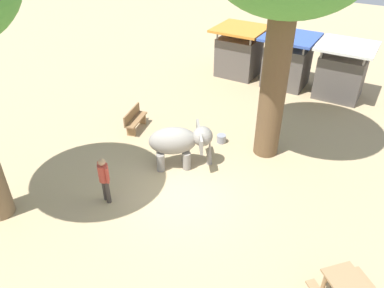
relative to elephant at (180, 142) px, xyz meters
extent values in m
plane|color=tan|center=(0.76, -1.16, -0.99)|extent=(60.00, 60.00, 0.00)
cylinder|color=gray|center=(0.05, 0.32, -0.66)|extent=(0.29, 0.29, 0.66)
cylinder|color=gray|center=(0.31, -0.06, -0.66)|extent=(0.29, 0.29, 0.66)
cylinder|color=gray|center=(-0.69, -0.21, -0.66)|extent=(0.29, 0.29, 0.66)
cylinder|color=gray|center=(-0.43, -0.58, -0.66)|extent=(0.29, 0.29, 0.66)
ellipsoid|color=gray|center=(-0.19, -0.13, 0.07)|extent=(1.83, 1.64, 0.99)
sphere|color=gray|center=(0.64, 0.46, 0.19)|extent=(0.70, 0.70, 0.70)
cone|color=gray|center=(0.86, 0.61, -0.44)|extent=(0.22, 0.22, 1.11)
cube|color=gray|center=(0.29, 0.78, 0.19)|extent=(0.40, 0.52, 0.53)
cube|color=gray|center=(0.83, 0.01, 0.19)|extent=(0.40, 0.52, 0.53)
cylinder|color=#3F3833|center=(-1.07, -2.72, -0.58)|extent=(0.14, 0.14, 0.82)
cylinder|color=#3F3833|center=(-0.90, -2.78, -0.58)|extent=(0.14, 0.14, 0.82)
cylinder|color=#B23F33|center=(-0.99, -2.75, 0.12)|extent=(0.32, 0.32, 0.58)
sphere|color=tan|center=(-0.99, -2.75, 0.52)|extent=(0.22, 0.22, 0.22)
cylinder|color=#B23F33|center=(-1.19, -2.69, 0.13)|extent=(0.09, 0.09, 0.55)
cylinder|color=#B23F33|center=(-0.79, -2.81, 0.13)|extent=(0.09, 0.09, 0.55)
cylinder|color=brown|center=(2.31, 2.36, 1.69)|extent=(0.89, 0.89, 5.36)
cube|color=olive|center=(-2.86, 1.21, -0.54)|extent=(0.71, 1.45, 0.06)
cube|color=olive|center=(-3.02, 1.17, -0.31)|extent=(0.38, 1.38, 0.40)
cube|color=olive|center=(-2.98, 1.72, -0.78)|extent=(0.37, 0.16, 0.42)
cube|color=olive|center=(-2.74, 0.69, -0.78)|extent=(0.37, 0.16, 0.42)
cylinder|color=#9E7A51|center=(5.69, -2.71, -0.63)|extent=(0.10, 0.10, 0.72)
cylinder|color=#9E7A51|center=(6.13, -2.24, -0.63)|extent=(0.10, 0.10, 0.72)
cube|color=#59514C|center=(-1.65, 8.54, 0.01)|extent=(2.00, 1.80, 2.00)
cube|color=orange|center=(-1.65, 8.54, 1.47)|extent=(2.50, 2.50, 0.12)
cylinder|color=gray|center=(-0.75, 9.35, 0.21)|extent=(0.10, 0.10, 2.40)
cylinder|color=gray|center=(-0.75, 7.73, 0.21)|extent=(0.10, 0.10, 2.40)
cylinder|color=gray|center=(-2.55, 9.35, 0.21)|extent=(0.10, 0.10, 2.40)
cylinder|color=gray|center=(-2.55, 7.73, 0.21)|extent=(0.10, 0.10, 2.40)
cube|color=#59514C|center=(0.95, 8.54, 0.01)|extent=(2.00, 1.80, 2.00)
cube|color=#3856B2|center=(0.95, 8.54, 1.47)|extent=(2.50, 2.50, 0.12)
cylinder|color=gray|center=(1.85, 9.35, 0.21)|extent=(0.10, 0.10, 2.40)
cylinder|color=gray|center=(1.85, 7.73, 0.21)|extent=(0.10, 0.10, 2.40)
cylinder|color=gray|center=(0.05, 9.35, 0.21)|extent=(0.10, 0.10, 2.40)
cylinder|color=gray|center=(0.05, 7.73, 0.21)|extent=(0.10, 0.10, 2.40)
cube|color=#59514C|center=(3.55, 8.54, 0.01)|extent=(2.00, 1.80, 2.00)
cube|color=silver|center=(3.55, 8.54, 1.47)|extent=(2.50, 2.50, 0.12)
cylinder|color=gray|center=(4.45, 9.35, 0.21)|extent=(0.10, 0.10, 2.40)
cylinder|color=gray|center=(4.45, 7.73, 0.21)|extent=(0.10, 0.10, 2.40)
cylinder|color=gray|center=(2.65, 9.35, 0.21)|extent=(0.10, 0.10, 2.40)
cylinder|color=gray|center=(2.65, 7.73, 0.21)|extent=(0.10, 0.10, 2.40)
cylinder|color=gray|center=(0.59, 2.09, -0.83)|extent=(0.36, 0.36, 0.32)
camera|label=1|loc=(5.80, -9.08, 7.05)|focal=35.03mm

